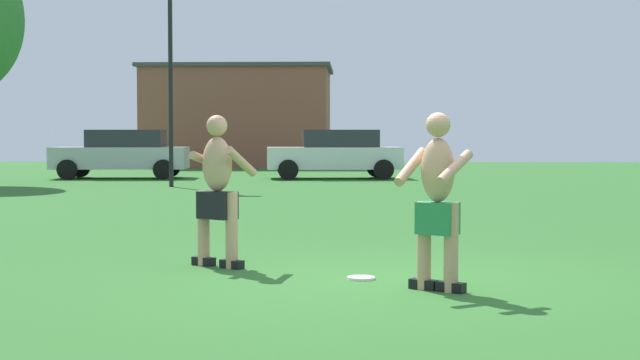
{
  "coord_description": "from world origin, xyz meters",
  "views": [
    {
      "loc": [
        -0.38,
        -8.79,
        1.4
      ],
      "look_at": [
        -0.75,
        0.71,
        0.94
      ],
      "focal_mm": 52.14,
      "sensor_mm": 36.0,
      "label": 1
    }
  ],
  "objects_px": {
    "player_in_black": "(218,187)",
    "car_silver_near_post": "(122,153)",
    "player_near": "(437,198)",
    "frisbee": "(361,278)",
    "lamp_post": "(170,55)",
    "car_white_mid_lot": "(335,153)"
  },
  "relations": [
    {
      "from": "player_in_black",
      "to": "lamp_post",
      "type": "relative_size",
      "value": 0.28
    },
    {
      "from": "player_in_black",
      "to": "car_silver_near_post",
      "type": "height_order",
      "value": "player_in_black"
    },
    {
      "from": "frisbee",
      "to": "lamp_post",
      "type": "bearing_deg",
      "value": 107.52
    },
    {
      "from": "player_near",
      "to": "car_silver_near_post",
      "type": "height_order",
      "value": "player_near"
    },
    {
      "from": "car_silver_near_post",
      "to": "frisbee",
      "type": "bearing_deg",
      "value": -69.91
    },
    {
      "from": "player_near",
      "to": "frisbee",
      "type": "distance_m",
      "value": 1.25
    },
    {
      "from": "player_near",
      "to": "car_white_mid_lot",
      "type": "xyz_separation_m",
      "value": [
        -1.39,
        21.7,
        -0.01
      ]
    },
    {
      "from": "player_near",
      "to": "car_white_mid_lot",
      "type": "distance_m",
      "value": 21.75
    },
    {
      "from": "car_silver_near_post",
      "to": "lamp_post",
      "type": "distance_m",
      "value": 6.15
    },
    {
      "from": "frisbee",
      "to": "car_silver_near_post",
      "type": "distance_m",
      "value": 22.29
    },
    {
      "from": "player_near",
      "to": "player_in_black",
      "type": "height_order",
      "value": "player_in_black"
    },
    {
      "from": "player_near",
      "to": "lamp_post",
      "type": "distance_m",
      "value": 17.89
    },
    {
      "from": "car_white_mid_lot",
      "to": "lamp_post",
      "type": "height_order",
      "value": "lamp_post"
    },
    {
      "from": "frisbee",
      "to": "car_silver_near_post",
      "type": "height_order",
      "value": "car_silver_near_post"
    },
    {
      "from": "player_near",
      "to": "lamp_post",
      "type": "bearing_deg",
      "value": 108.99
    },
    {
      "from": "player_near",
      "to": "lamp_post",
      "type": "height_order",
      "value": "lamp_post"
    },
    {
      "from": "player_near",
      "to": "car_silver_near_post",
      "type": "bearing_deg",
      "value": 111.12
    },
    {
      "from": "frisbee",
      "to": "car_white_mid_lot",
      "type": "relative_size",
      "value": 0.06
    },
    {
      "from": "frisbee",
      "to": "car_white_mid_lot",
      "type": "xyz_separation_m",
      "value": [
        -0.71,
        21.06,
        0.81
      ]
    },
    {
      "from": "player_in_black",
      "to": "player_near",
      "type": "bearing_deg",
      "value": -33.29
    },
    {
      "from": "player_near",
      "to": "car_silver_near_post",
      "type": "xyz_separation_m",
      "value": [
        -8.33,
        21.57,
        -0.01
      ]
    },
    {
      "from": "player_in_black",
      "to": "car_silver_near_post",
      "type": "xyz_separation_m",
      "value": [
        -6.13,
        20.13,
        -0.02
      ]
    }
  ]
}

